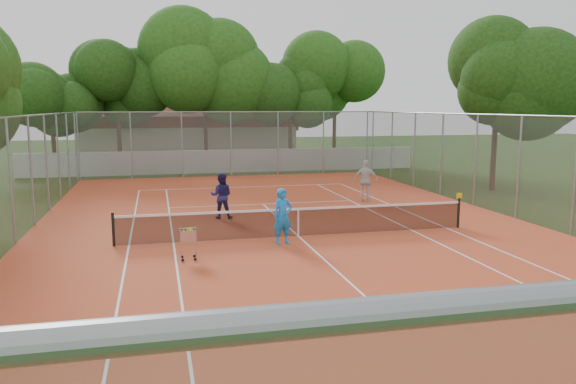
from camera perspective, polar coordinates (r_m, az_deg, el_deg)
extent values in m
plane|color=#18330E|center=(18.91, 1.04, -4.57)|extent=(120.00, 120.00, 0.00)
cube|color=#C24925|center=(18.90, 1.04, -4.54)|extent=(18.00, 34.00, 0.02)
cube|color=white|center=(18.90, 1.04, -4.50)|extent=(10.98, 23.78, 0.01)
cube|color=black|center=(18.80, 1.05, -3.06)|extent=(11.88, 0.10, 0.98)
cube|color=slate|center=(18.55, 1.06, 1.45)|extent=(18.00, 34.00, 4.00)
cube|color=silver|center=(37.28, -6.18, 3.13)|extent=(26.00, 0.30, 1.50)
cube|color=beige|center=(46.95, -10.17, 5.96)|extent=(16.40, 9.00, 4.40)
cube|color=#13340D|center=(40.09, -6.82, 9.59)|extent=(29.00, 19.00, 10.00)
imported|color=#1A81DF|center=(17.69, -0.54, -2.49)|extent=(0.72, 0.55, 1.77)
imported|color=#201B53|center=(21.92, -6.78, -0.37)|extent=(1.00, 0.86, 1.77)
imported|color=silver|center=(25.85, 7.91, 1.15)|extent=(1.22, 0.87, 1.92)
cube|color=#B3B3BA|center=(16.18, -10.11, -5.14)|extent=(0.47, 0.47, 0.97)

